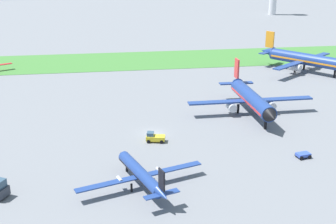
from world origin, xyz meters
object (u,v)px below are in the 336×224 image
Objects in this scene: airplane_midfield_jet at (251,98)px; airplane_parked_jet_far at (304,59)px; baggage_cart_by_runway at (303,155)px; airplane_foreground_turboprop at (141,174)px; pushback_tug_near_gate at (155,137)px.

airplane_midfield_jet is 45.35m from airplane_parked_jet_far.
airplane_parked_jet_far is 10.09× the size of baggage_cart_by_runway.
airplane_parked_jet_far is (56.52, 65.44, 1.69)m from airplane_foreground_turboprop.
airplane_foreground_turboprop is 0.76× the size of airplane_parked_jet_far.
airplane_midfield_jet is at bearing 84.11° from baggage_cart_by_runway.
baggage_cart_by_runway is at bearing -96.11° from airplane_foreground_turboprop.
baggage_cart_by_runway is (25.32, -11.24, -0.34)m from pushback_tug_near_gate.
airplane_parked_jet_far reaches higher than baggage_cart_by_runway.
airplane_midfield_jet is at bearing -138.08° from pushback_tug_near_gate.
pushback_tug_near_gate is at bearing 145.92° from baggage_cart_by_runway.
airplane_foreground_turboprop is 18.15m from pushback_tug_near_gate.
airplane_parked_jet_far is at bearing -59.01° from airplane_foreground_turboprop.
airplane_parked_jet_far reaches higher than pushback_tug_near_gate.
pushback_tug_near_gate is 1.48× the size of baggage_cart_by_runway.
airplane_parked_jet_far is (28.68, 35.13, 0.31)m from airplane_midfield_jet.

